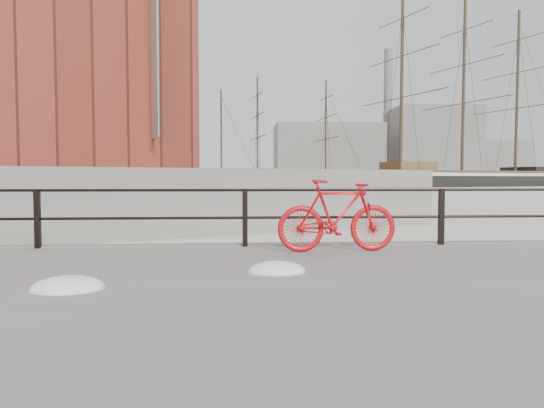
# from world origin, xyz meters

# --- Properties ---
(far_quay) EXTENTS (78.44, 148.07, 1.80)m
(far_quay) POSITION_xyz_m (-40.00, 72.00, 0.90)
(far_quay) COLOR gray
(far_quay) RESTS_ON ground
(bicycle) EXTENTS (1.94, 0.39, 1.16)m
(bicycle) POSITION_xyz_m (-5.53, -0.87, 0.93)
(bicycle) COLOR red
(bicycle) RESTS_ON promenade
(barque_black) EXTENTS (69.46, 44.95, 37.01)m
(barque_black) POSITION_xyz_m (35.49, 81.77, 0.00)
(barque_black) COLOR black
(barque_black) RESTS_ON ground
(schooner_mid) EXTENTS (32.08, 18.07, 21.65)m
(schooner_mid) POSITION_xyz_m (3.14, 85.12, 0.00)
(schooner_mid) COLOR white
(schooner_mid) RESTS_ON ground
(schooner_left) EXTENTS (22.95, 10.49, 17.55)m
(schooner_left) POSITION_xyz_m (-15.38, 75.46, 0.00)
(schooner_left) COLOR silver
(schooner_left) RESTS_ON ground
(apartment_mustard) EXTENTS (26.02, 22.15, 22.20)m
(apartment_mustard) POSITION_xyz_m (-29.49, 40.65, 12.90)
(apartment_mustard) COLOR #BC9441
(apartment_mustard) RESTS_ON far_quay
(apartment_cream) EXTENTS (24.16, 21.40, 21.20)m
(apartment_cream) POSITION_xyz_m (-38.11, 61.98, 12.40)
(apartment_cream) COLOR beige
(apartment_cream) RESTS_ON far_quay
(apartment_grey) EXTENTS (26.02, 22.15, 23.20)m
(apartment_grey) POSITION_xyz_m (-46.35, 82.38, 13.40)
(apartment_grey) COLOR gray
(apartment_grey) RESTS_ON far_quay
(apartment_brick) EXTENTS (27.87, 22.90, 21.20)m
(apartment_brick) POSITION_xyz_m (-54.97, 103.70, 12.40)
(apartment_brick) COLOR brown
(apartment_brick) RESTS_ON far_quay
(industrial_west) EXTENTS (32.00, 18.00, 18.00)m
(industrial_west) POSITION_xyz_m (20.00, 140.00, 9.00)
(industrial_west) COLOR gray
(industrial_west) RESTS_ON ground
(industrial_mid) EXTENTS (26.00, 20.00, 24.00)m
(industrial_mid) POSITION_xyz_m (55.00, 145.00, 12.00)
(industrial_mid) COLOR gray
(industrial_mid) RESTS_ON ground
(industrial_east) EXTENTS (20.00, 16.00, 14.00)m
(industrial_east) POSITION_xyz_m (78.00, 150.00, 7.00)
(industrial_east) COLOR gray
(industrial_east) RESTS_ON ground
(smokestack) EXTENTS (2.80, 2.80, 44.00)m
(smokestack) POSITION_xyz_m (42.00, 150.00, 22.00)
(smokestack) COLOR gray
(smokestack) RESTS_ON ground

